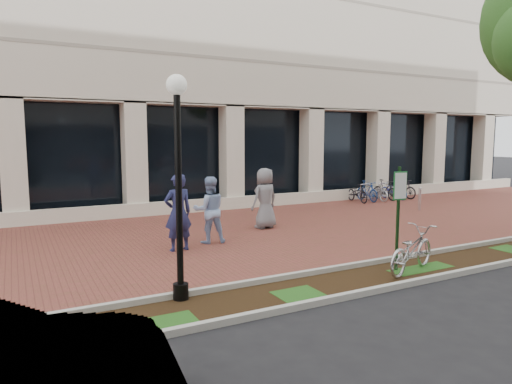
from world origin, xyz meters
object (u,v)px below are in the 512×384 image
pedestrian_left (178,212)px  pedestrian_right (265,198)px  parking_sign (399,205)px  pedestrian_mid (209,210)px  bike_rack_cluster (380,191)px  lamppost (178,175)px  locked_bicycle (411,250)px  bollard (420,199)px

pedestrian_left → pedestrian_right: 3.75m
parking_sign → pedestrian_mid: parking_sign is taller
pedestrian_right → bike_rack_cluster: (7.99, 3.25, -0.53)m
lamppost → bike_rack_cluster: size_ratio=1.15×
bike_rack_cluster → locked_bicycle: bearing=-127.0°
parking_sign → bike_rack_cluster: 11.74m
locked_bicycle → pedestrian_mid: bearing=12.6°
pedestrian_right → bollard: 7.19m
locked_bicycle → pedestrian_left: bearing=24.0°
pedestrian_left → bike_rack_cluster: bearing=-159.7°
bollard → pedestrian_right: bearing=-178.7°
pedestrian_right → bike_rack_cluster: pedestrian_right is taller
pedestrian_left → bollard: 10.74m
parking_sign → bollard: (6.93, 5.67, -0.98)m
pedestrian_right → bollard: size_ratio=2.03×
parking_sign → bike_rack_cluster: (7.75, 8.76, -1.02)m
bike_rack_cluster → bollard: bearing=-101.8°
locked_bicycle → pedestrian_mid: size_ratio=1.02×
lamppost → pedestrian_mid: bearing=61.0°
pedestrian_mid → pedestrian_right: pedestrian_right is taller
parking_sign → pedestrian_mid: 5.17m
pedestrian_left → bollard: size_ratio=2.10×
bike_rack_cluster → pedestrian_left: bearing=-154.2°
pedestrian_mid → bollard: bearing=-162.5°
locked_bicycle → pedestrian_left: (-3.86, 4.19, 0.51)m
locked_bicycle → bollard: locked_bicycle is taller
pedestrian_mid → bike_rack_cluster: pedestrian_mid is taller
parking_sign → bollard: parking_sign is taller
pedestrian_right → bike_rack_cluster: size_ratio=0.56×
pedestrian_right → bollard: (7.17, 0.16, -0.49)m
bollard → bike_rack_cluster: 3.19m
lamppost → pedestrian_left: 3.86m
lamppost → bollard: lamppost is taller
locked_bicycle → bike_rack_cluster: bearing=-58.7°
parking_sign → pedestrian_left: size_ratio=1.14×
lamppost → parking_sign: bearing=-6.0°
lamppost → bollard: bearing=23.8°
lamppost → pedestrian_right: (4.54, 5.01, -1.29)m
locked_bicycle → pedestrian_right: size_ratio=0.97×
lamppost → pedestrian_mid: 4.68m
lamppost → pedestrian_right: bearing=47.8°
pedestrian_right → bike_rack_cluster: bearing=-171.0°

